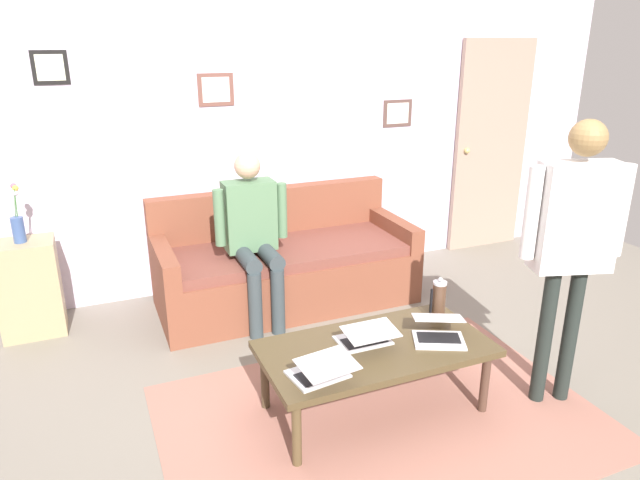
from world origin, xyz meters
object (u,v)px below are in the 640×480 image
object	(u,v)px
laptop_center	(366,337)
flower_vase	(18,223)
interior_door	(490,147)
couch	(285,266)
side_shelf	(29,288)
coffee_table	(375,352)
person_seated	(253,229)
person_standing	(574,230)
laptop_left	(321,371)
laptop_right	(439,332)
french_press	(439,299)

from	to	relation	value
laptop_center	flower_vase	xyz separation A→B (m)	(1.81, -1.76, 0.38)
interior_door	flower_vase	size ratio (longest dim) A/B	4.94
interior_door	couch	xyz separation A→B (m)	(2.35, 0.48, -0.72)
laptop_center	side_shelf	bearing A→B (deg)	-44.08
couch	flower_vase	world-z (taller)	flower_vase
coffee_table	person_seated	xyz separation A→B (m)	(0.30, -1.37, 0.35)
laptop_center	person_seated	xyz separation A→B (m)	(0.25, -1.33, 0.26)
flower_vase	person_standing	world-z (taller)	person_standing
person_seated	flower_vase	bearing A→B (deg)	-15.45
side_shelf	flower_vase	size ratio (longest dim) A/B	1.70
interior_door	coffee_table	size ratio (longest dim) A/B	1.59
flower_vase	laptop_left	bearing A→B (deg)	126.10
coffee_table	laptop_left	size ratio (longest dim) A/B	3.72
laptop_right	french_press	distance (m)	0.28
couch	laptop_center	xyz separation A→B (m)	(0.06, 1.55, 0.16)
laptop_left	flower_vase	world-z (taller)	flower_vase
french_press	side_shelf	world-z (taller)	side_shelf
french_press	laptop_center	bearing A→B (deg)	12.02
coffee_table	flower_vase	xyz separation A→B (m)	(1.85, -1.80, 0.46)
couch	side_shelf	bearing A→B (deg)	-6.11
couch	side_shelf	xyz separation A→B (m)	(1.88, -0.20, 0.05)
coffee_table	french_press	distance (m)	0.56
french_press	person_seated	world-z (taller)	person_seated
coffee_table	french_press	bearing A→B (deg)	-163.06
laptop_right	person_seated	distance (m)	1.61
laptop_right	person_seated	xyz separation A→B (m)	(0.67, -1.44, 0.27)
interior_door	laptop_right	xyz separation A→B (m)	(2.00, 2.14, -0.56)
coffee_table	french_press	world-z (taller)	french_press
interior_door	laptop_left	size ratio (longest dim) A/B	5.91
laptop_right	coffee_table	bearing A→B (deg)	-10.88
couch	laptop_left	size ratio (longest dim) A/B	5.84
interior_door	laptop_right	size ratio (longest dim) A/B	5.41
couch	laptop_left	xyz separation A→B (m)	(0.43, 1.77, 0.16)
flower_vase	french_press	bearing A→B (deg)	145.35
person_seated	side_shelf	bearing A→B (deg)	-15.31
person_seated	laptop_right	bearing A→B (deg)	114.85
couch	french_press	distance (m)	1.54
coffee_table	laptop_center	world-z (taller)	laptop_center
laptop_right	person_standing	world-z (taller)	person_standing
french_press	coffee_table	bearing A→B (deg)	16.94
couch	flower_vase	xyz separation A→B (m)	(1.87, -0.20, 0.54)
interior_door	couch	distance (m)	2.50
laptop_center	side_shelf	distance (m)	2.52
laptop_left	french_press	size ratio (longest dim) A/B	1.29
coffee_table	laptop_center	size ratio (longest dim) A/B	4.35
interior_door	laptop_right	bearing A→B (deg)	46.95
side_shelf	flower_vase	world-z (taller)	flower_vase
laptop_center	laptop_right	bearing A→B (deg)	165.26
interior_door	laptop_left	distance (m)	3.62
couch	french_press	world-z (taller)	couch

